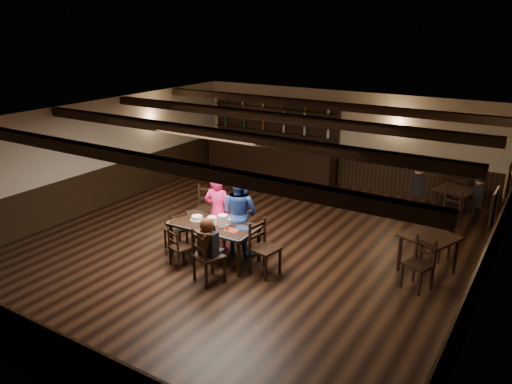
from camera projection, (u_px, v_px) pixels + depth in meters
The scene contains 25 objects.
ground at pixel (248, 247), 10.51m from camera, with size 10.00×10.00×0.00m, color black.
room_shell at pixel (249, 167), 9.97m from camera, with size 9.02×10.02×2.71m.
dining_table at pixel (214, 227), 9.75m from camera, with size 1.76×0.92×0.75m.
chair_near_left at pixel (177, 245), 9.50m from camera, with size 0.46×0.45×0.79m.
chair_near_right at pixel (204, 253), 8.87m from camera, with size 0.61×0.59×1.03m.
chair_end_left at pixel (177, 227), 10.23m from camera, with size 0.50×0.51×0.85m.
chair_end_right at pixel (261, 243), 9.25m from camera, with size 0.53×0.55×1.03m.
chair_far_pushed at pixel (207, 204), 11.24m from camera, with size 0.63×0.62×1.02m.
woman_pink at pixel (218, 212), 10.20m from camera, with size 0.59×0.39×1.61m, color #FD2E6F.
man_blue at pixel (240, 213), 10.02m from camera, with size 0.83×0.64×1.70m, color navy.
seated_person at pixel (208, 240), 8.83m from camera, with size 0.34×0.50×0.82m.
cake at pixel (197, 218), 9.93m from camera, with size 0.27×0.27×0.09m.
plate_stack_a at pixel (212, 221), 9.67m from camera, with size 0.18×0.18×0.17m, color white.
plate_stack_b at pixel (223, 220), 9.61m from camera, with size 0.19×0.19×0.23m, color white.
tea_light at pixel (221, 222), 9.79m from camera, with size 0.05×0.05×0.06m.
salt_shaker at pixel (227, 227), 9.50m from camera, with size 0.03×0.03×0.08m, color silver.
pepper_shaker at pixel (227, 228), 9.42m from camera, with size 0.04×0.04×0.10m, color #A5A8AD.
drink_glass at pixel (229, 222), 9.68m from camera, with size 0.08×0.08×0.12m, color silver.
menu_red at pixel (232, 230), 9.44m from camera, with size 0.27×0.19×0.00m, color maroon.
menu_blue at pixel (244, 228), 9.56m from camera, with size 0.30×0.21×0.00m, color navy.
bar_counter at pixel (271, 152), 15.16m from camera, with size 4.39×0.70×2.20m.
back_table_a at pixel (429, 241), 9.24m from camera, with size 1.12×1.12×0.75m.
back_table_b at pixel (456, 193), 11.79m from camera, with size 1.01×1.01×0.75m.
bg_patron_left at pixel (418, 181), 12.05m from camera, with size 0.29×0.41×0.78m.
bg_patron_right at pixel (479, 191), 11.47m from camera, with size 0.24×0.36×0.70m.
Camera 1 is at (5.20, -8.03, 4.50)m, focal length 35.00 mm.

